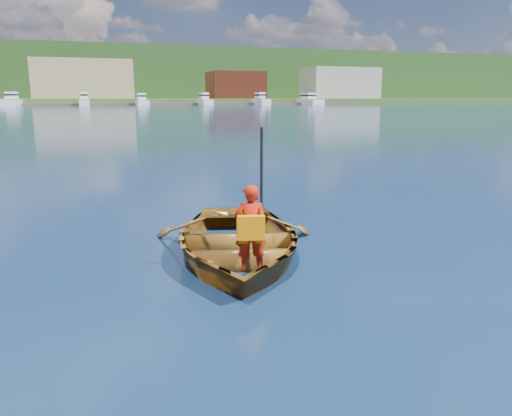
{
  "coord_description": "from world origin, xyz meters",
  "views": [
    {
      "loc": [
        -2.06,
        -7.37,
        2.26
      ],
      "look_at": [
        0.05,
        -0.69,
        0.7
      ],
      "focal_mm": 35.0,
      "sensor_mm": 36.0,
      "label": 1
    }
  ],
  "objects_px": {
    "rowboat": "(236,241)",
    "marina_yachts": "(87,101)",
    "child_paddler": "(251,228)",
    "dock": "(100,104)"
  },
  "relations": [
    {
      "from": "child_paddler",
      "to": "marina_yachts",
      "type": "height_order",
      "value": "marina_yachts"
    },
    {
      "from": "dock",
      "to": "marina_yachts",
      "type": "distance_m",
      "value": 5.96
    },
    {
      "from": "child_paddler",
      "to": "dock",
      "type": "xyz_separation_m",
      "value": [
        -0.36,
        149.6,
        -0.27
      ]
    },
    {
      "from": "rowboat",
      "to": "marina_yachts",
      "type": "xyz_separation_m",
      "value": [
        -3.99,
        144.02,
        1.13
      ]
    },
    {
      "from": "rowboat",
      "to": "dock",
      "type": "relative_size",
      "value": 0.03
    },
    {
      "from": "rowboat",
      "to": "marina_yachts",
      "type": "bearing_deg",
      "value": 91.59
    },
    {
      "from": "child_paddler",
      "to": "marina_yachts",
      "type": "relative_size",
      "value": 0.01
    },
    {
      "from": "rowboat",
      "to": "child_paddler",
      "type": "relative_size",
      "value": 2.35
    },
    {
      "from": "rowboat",
      "to": "marina_yachts",
      "type": "relative_size",
      "value": 0.03
    },
    {
      "from": "dock",
      "to": "rowboat",
      "type": "bearing_deg",
      "value": -89.84
    }
  ]
}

